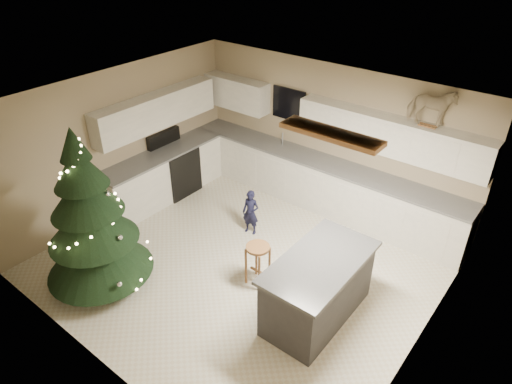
{
  "coord_description": "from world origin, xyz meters",
  "views": [
    {
      "loc": [
        3.62,
        -4.22,
        4.72
      ],
      "look_at": [
        0.0,
        0.35,
        1.15
      ],
      "focal_mm": 32.0,
      "sensor_mm": 36.0,
      "label": 1
    }
  ],
  "objects_px": {
    "toddler": "(251,212)",
    "christmas_tree": "(92,225)",
    "island": "(318,288)",
    "bar_stool": "(258,255)",
    "rocking_horse": "(431,107)"
  },
  "relations": [
    {
      "from": "toddler",
      "to": "christmas_tree",
      "type": "bearing_deg",
      "value": -125.09
    },
    {
      "from": "island",
      "to": "bar_stool",
      "type": "height_order",
      "value": "island"
    },
    {
      "from": "christmas_tree",
      "to": "toddler",
      "type": "distance_m",
      "value": 2.59
    },
    {
      "from": "bar_stool",
      "to": "toddler",
      "type": "relative_size",
      "value": 0.82
    },
    {
      "from": "christmas_tree",
      "to": "toddler",
      "type": "xyz_separation_m",
      "value": [
        0.95,
        2.33,
        -0.62
      ]
    },
    {
      "from": "island",
      "to": "toddler",
      "type": "height_order",
      "value": "island"
    },
    {
      "from": "toddler",
      "to": "island",
      "type": "bearing_deg",
      "value": -38.75
    },
    {
      "from": "bar_stool",
      "to": "christmas_tree",
      "type": "bearing_deg",
      "value": -142.06
    },
    {
      "from": "bar_stool",
      "to": "toddler",
      "type": "height_order",
      "value": "toddler"
    },
    {
      "from": "island",
      "to": "christmas_tree",
      "type": "distance_m",
      "value": 3.22
    },
    {
      "from": "island",
      "to": "christmas_tree",
      "type": "xyz_separation_m",
      "value": [
        -2.85,
        -1.41,
        0.55
      ]
    },
    {
      "from": "toddler",
      "to": "bar_stool",
      "type": "bearing_deg",
      "value": -59.23
    },
    {
      "from": "christmas_tree",
      "to": "rocking_horse",
      "type": "distance_m",
      "value": 5.15
    },
    {
      "from": "island",
      "to": "bar_stool",
      "type": "xyz_separation_m",
      "value": [
        -1.03,
        0.01,
        0.02
      ]
    },
    {
      "from": "christmas_tree",
      "to": "toddler",
      "type": "height_order",
      "value": "christmas_tree"
    }
  ]
}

